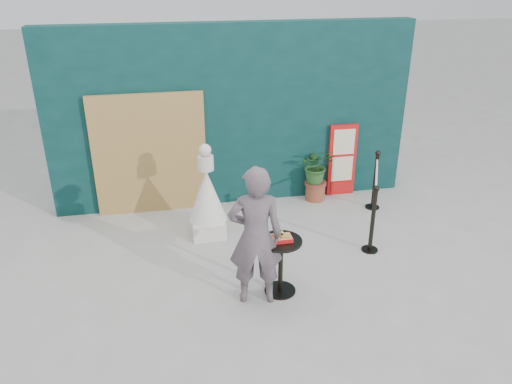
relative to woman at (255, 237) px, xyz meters
name	(u,v)px	position (x,y,z in m)	size (l,w,h in m)	color
ground	(275,306)	(0.21, -0.20, -0.89)	(60.00, 60.00, 0.00)	#ADAAA5
back_wall	(233,116)	(0.21, 2.95, 0.61)	(6.00, 0.30, 3.00)	#092B2B
bamboo_fence	(150,155)	(-1.19, 2.74, 0.11)	(1.80, 0.08, 2.00)	tan
woman	(255,237)	(0.00, 0.00, 0.00)	(0.65, 0.43, 1.79)	#65575E
menu_board	(342,160)	(2.11, 2.75, -0.24)	(0.50, 0.07, 1.30)	red
statue	(207,199)	(-0.39, 1.73, -0.29)	(0.58, 0.58, 1.47)	silver
cafe_table	(281,258)	(0.34, 0.10, -0.39)	(0.52, 0.52, 0.75)	black
food_basket	(281,237)	(0.34, 0.10, -0.11)	(0.26, 0.19, 0.11)	red
planter	(316,170)	(1.59, 2.62, -0.34)	(0.56, 0.49, 0.96)	brown
stanchion_barrier	(374,199)	(2.16, 1.46, -0.40)	(0.84, 1.54, 1.03)	black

